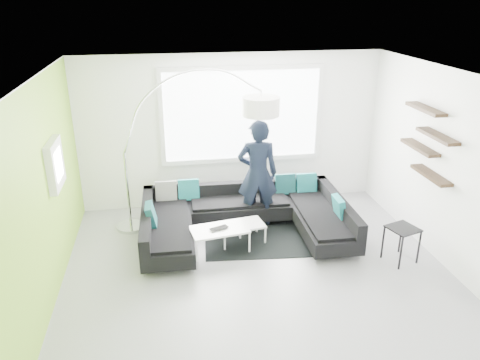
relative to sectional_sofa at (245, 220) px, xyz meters
name	(u,v)px	position (x,y,z in m)	size (l,w,h in m)	color
ground	(257,271)	(-0.01, -1.03, -0.31)	(5.50, 5.50, 0.00)	gray
room_shell	(259,148)	(0.03, -0.82, 1.50)	(5.54, 5.04, 2.82)	white
sectional_sofa	(245,220)	(0.00, 0.00, 0.00)	(3.34, 2.10, 0.71)	black
rug	(264,236)	(0.30, -0.04, -0.31)	(1.93, 1.40, 0.01)	black
coffee_table	(231,235)	(-0.28, -0.22, -0.13)	(1.13, 0.66, 0.37)	white
arc_lamp	(124,153)	(-1.87, 0.65, 1.03)	(2.53, 1.08, 2.69)	silver
side_table	(401,244)	(2.15, -1.09, -0.04)	(0.40, 0.40, 0.55)	black
person	(258,174)	(0.29, 0.47, 0.62)	(0.73, 0.52, 1.86)	black
laptop	(220,230)	(-0.46, -0.38, 0.07)	(0.34, 0.29, 0.02)	black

